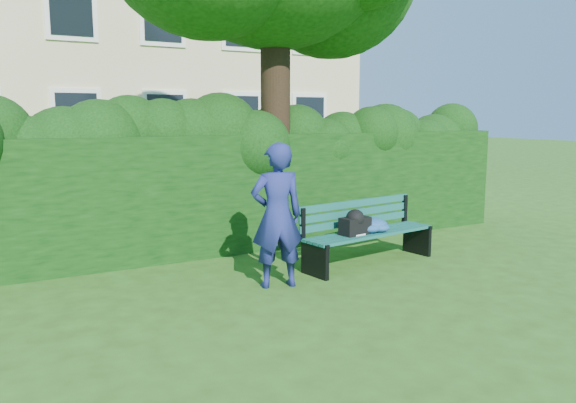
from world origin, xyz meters
TOP-DOWN VIEW (x-y plane):
  - ground at (0.00, 0.00)m, footprint 80.00×80.00m
  - hedge at (0.00, 2.20)m, footprint 10.00×1.00m
  - park_bench at (1.13, 0.36)m, footprint 2.18×0.86m
  - man_reading at (-0.46, 0.05)m, footprint 0.72×0.55m

SIDE VIEW (x-z plane):
  - ground at x=0.00m, z-range 0.00..0.00m
  - park_bench at x=1.13m, z-range 0.06..0.95m
  - man_reading at x=-0.46m, z-range 0.00..1.77m
  - hedge at x=0.00m, z-range 0.00..1.80m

